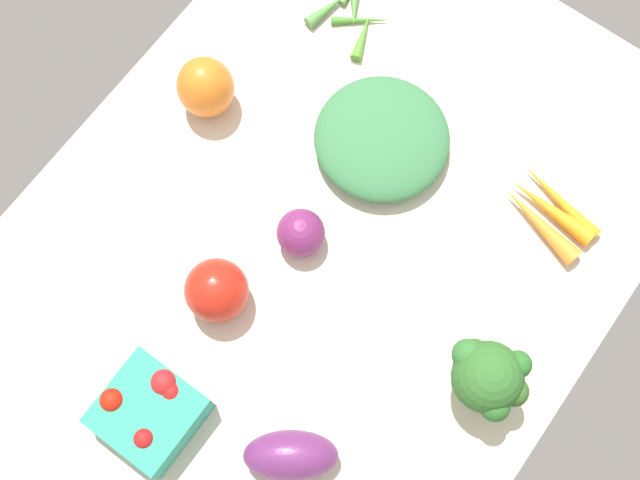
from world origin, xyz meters
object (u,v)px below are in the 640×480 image
carrot_bunch (549,213)px  leafy_greens_clump (382,138)px  okra_pile (349,14)px  red_onion_near_basket (301,233)px  broccoli_head (489,377)px  eggplant (291,456)px  berry_basket (150,411)px  bell_pepper_red (217,290)px  bell_pepper_orange (206,87)px

carrot_bunch → leafy_greens_clump: bearing=-78.5°
okra_pile → red_onion_near_basket: bearing=25.0°
leafy_greens_clump → broccoli_head: broccoli_head is taller
red_onion_near_basket → eggplant: 28.78cm
berry_basket → okra_pile: size_ratio=0.89×
carrot_bunch → broccoli_head: size_ratio=1.21×
carrot_bunch → okra_pile: bearing=-103.1°
bell_pepper_red → red_onion_near_basket: bearing=163.3°
red_onion_near_basket → leafy_greens_clump: red_onion_near_basket is taller
okra_pile → bell_pepper_orange: bearing=-18.9°
red_onion_near_basket → eggplant: bearing=34.1°
okra_pile → leafy_greens_clump: bearing=47.8°
bell_pepper_red → eggplant: bell_pepper_red is taller
eggplant → bell_pepper_orange: bearing=-76.5°
okra_pile → broccoli_head: bearing=52.8°
broccoli_head → eggplant: broccoli_head is taller
eggplant → carrot_bunch: bearing=-137.7°
bell_pepper_orange → eggplant: size_ratio=0.82×
carrot_bunch → bell_pepper_red: size_ratio=1.59×
okra_pile → bell_pepper_orange: 25.00cm
red_onion_near_basket → berry_basket: 29.94cm
red_onion_near_basket → bell_pepper_red: bearing=-16.7°
eggplant → berry_basket: bearing=-17.5°
carrot_bunch → eggplant: (46.65, -9.13, 1.82)cm
okra_pile → carrot_bunch: bearing=76.9°
bell_pepper_orange → bell_pepper_red: 28.95cm
red_onion_near_basket → bell_pepper_orange: 24.65cm
leafy_greens_clump → berry_basket: size_ratio=1.67×
carrot_bunch → broccoli_head: 26.17cm
berry_basket → broccoli_head: bearing=131.2°
broccoli_head → eggplant: 26.16cm
red_onion_near_basket → leafy_greens_clump: bearing=177.5°
broccoli_head → leafy_greens_clump: bearing=-124.2°
red_onion_near_basket → bell_pepper_red: (12.96, -3.89, 1.21)cm
bell_pepper_orange → eggplant: 50.97cm
red_onion_near_basket → broccoli_head: broccoli_head is taller
red_onion_near_basket → carrot_bunch: bearing=132.1°
berry_basket → carrot_bunch: bearing=153.2°
eggplant → red_onion_near_basket: bearing=-92.5°
okra_pile → broccoli_head: size_ratio=1.10×
red_onion_near_basket → broccoli_head: (2.20, 30.28, 3.86)cm
carrot_bunch → leafy_greens_clump: size_ratio=0.75×
eggplant → okra_pile: bearing=-97.6°
bell_pepper_orange → bell_pepper_red: size_ratio=1.08×
berry_basket → broccoli_head: broccoli_head is taller
leafy_greens_clump → okra_pile: 21.39cm
carrot_bunch → bell_pepper_red: 46.26cm
red_onion_near_basket → berry_basket: bearing=-2.6°
red_onion_near_basket → berry_basket: berry_basket is taller
red_onion_near_basket → leafy_greens_clump: (-17.84, 0.78, -0.57)cm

